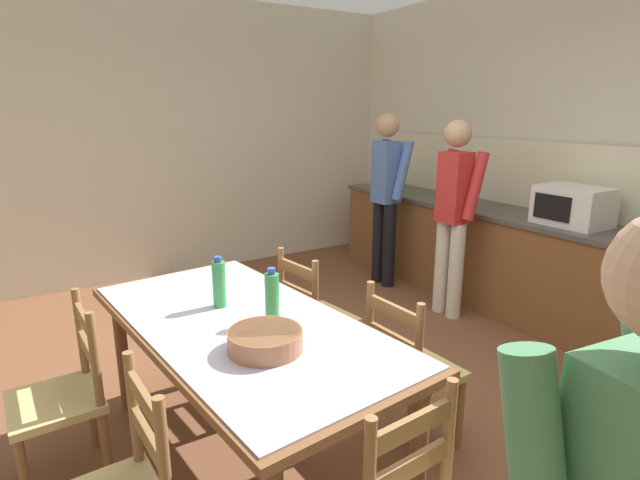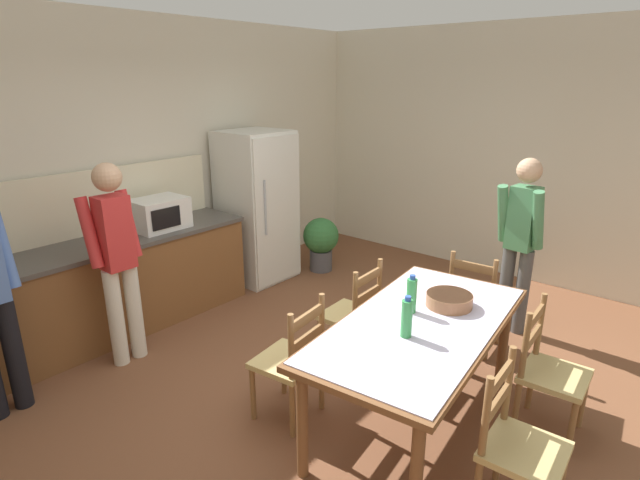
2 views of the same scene
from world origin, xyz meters
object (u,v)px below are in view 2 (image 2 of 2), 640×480
microwave (159,214)px  potted_plant (321,240)px  bottle_near_centre (407,318)px  chair_side_far_right (353,315)px  person_at_counter (117,254)px  refrigerator (257,207)px  serving_bowl (449,299)px  chair_side_far_left (292,361)px  chair_side_near_right (549,372)px  bottle_off_centre (412,295)px  chair_side_near_left (518,446)px  dining_table (420,333)px  chair_head_end (474,302)px  person_by_table (520,237)px

microwave → potted_plant: size_ratio=0.75×
bottle_near_centre → chair_side_far_right: 1.10m
person_at_counter → potted_plant: (2.65, 0.07, -0.57)m
refrigerator → serving_bowl: refrigerator is taller
chair_side_far_right → serving_bowl: bearing=86.9°
person_at_counter → potted_plant: size_ratio=2.54×
refrigerator → chair_side_far_left: size_ratio=1.91×
bottle_near_centre → serving_bowl: bearing=-1.0°
serving_bowl → chair_side_near_right: chair_side_near_right is taller
chair_side_far_right → chair_side_near_right: 1.50m
bottle_off_centre → chair_side_far_right: 0.85m
chair_side_near_left → bottle_near_centre: bearing=79.2°
person_at_counter → chair_side_far_right: bearing=-141.8°
dining_table → potted_plant: size_ratio=2.93×
microwave → chair_head_end: (1.33, -2.68, -0.60)m
microwave → serving_bowl: size_ratio=1.56×
refrigerator → chair_side_near_left: (-1.50, -3.58, -0.43)m
chair_head_end → chair_side_far_left: bearing=67.3°
chair_head_end → potted_plant: bearing=-18.9°
microwave → serving_bowl: 2.88m
dining_table → serving_bowl: serving_bowl is taller
person_by_table → chair_side_far_right: bearing=-22.9°
chair_side_near_right → bottle_near_centre: bearing=134.0°
dining_table → serving_bowl: bearing=-5.9°
bottle_near_centre → chair_side_near_left: size_ratio=0.30×
microwave → chair_side_near_right: 3.61m
chair_side_near_left → person_by_table: 2.31m
bottle_near_centre → chair_side_near_left: 0.90m
bottle_near_centre → chair_side_far_left: (-0.26, 0.73, -0.46)m
serving_bowl → person_by_table: bearing=0.8°
chair_side_far_left → chair_head_end: bearing=154.4°
bottle_near_centre → dining_table: bearing=6.0°
chair_side_near_right → chair_head_end: bearing=45.9°
person_at_counter → person_by_table: size_ratio=1.03×
dining_table → bottle_off_centre: (0.08, 0.12, 0.21)m
chair_side_near_right → person_at_counter: person_at_counter is taller
serving_bowl → chair_side_near_right: size_ratio=0.35×
chair_head_end → microwave: bearing=22.1°
person_at_counter → chair_side_far_left: bearing=-167.8°
microwave → chair_head_end: size_ratio=0.55×
microwave → bottle_near_centre: (-0.13, -2.83, -0.14)m
bottle_near_centre → serving_bowl: bottle_near_centre is taller
bottle_near_centre → bottle_off_centre: bearing=25.3°
chair_side_far_right → chair_side_far_left: bearing=3.3°
dining_table → chair_side_near_right: size_ratio=2.15×
chair_side_near_left → chair_side_far_left: 1.50m
chair_side_near_left → chair_side_far_left: size_ratio=1.00×
chair_side_far_right → chair_side_far_left: (-0.83, -0.09, 0.00)m
refrigerator → chair_side_far_left: 2.70m
refrigerator → chair_head_end: (0.06, -2.66, -0.43)m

